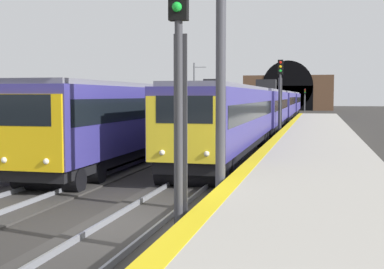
{
  "coord_description": "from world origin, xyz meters",
  "views": [
    {
      "loc": [
        -12.29,
        -4.55,
        3.37
      ],
      "look_at": [
        7.4,
        0.26,
        1.84
      ],
      "focal_mm": 48.45,
      "sensor_mm": 36.0,
      "label": 1
    }
  ],
  "objects_px": {
    "railway_signal_far": "(305,98)",
    "catenary_mast_near": "(194,91)",
    "train_main_approaching": "(275,106)",
    "overhead_signal_gantry": "(79,13)",
    "railway_signal_near": "(179,87)",
    "railway_signal_mid": "(280,93)",
    "train_adjacent_platform": "(214,108)"
  },
  "relations": [
    {
      "from": "railway_signal_far",
      "to": "railway_signal_near",
      "type": "bearing_deg",
      "value": 0.0
    },
    {
      "from": "overhead_signal_gantry",
      "to": "train_adjacent_platform",
      "type": "bearing_deg",
      "value": 4.23
    },
    {
      "from": "train_adjacent_platform",
      "to": "catenary_mast_near",
      "type": "bearing_deg",
      "value": -162.72
    },
    {
      "from": "railway_signal_mid",
      "to": "catenary_mast_near",
      "type": "xyz_separation_m",
      "value": [
        30.02,
        13.66,
        0.41
      ]
    },
    {
      "from": "train_main_approaching",
      "to": "railway_signal_far",
      "type": "distance_m",
      "value": 52.17
    },
    {
      "from": "train_main_approaching",
      "to": "catenary_mast_near",
      "type": "distance_m",
      "value": 17.24
    },
    {
      "from": "train_adjacent_platform",
      "to": "railway_signal_far",
      "type": "bearing_deg",
      "value": 173.57
    },
    {
      "from": "train_main_approaching",
      "to": "overhead_signal_gantry",
      "type": "height_order",
      "value": "overhead_signal_gantry"
    },
    {
      "from": "train_main_approaching",
      "to": "overhead_signal_gantry",
      "type": "relative_size",
      "value": 8.89
    },
    {
      "from": "railway_signal_near",
      "to": "overhead_signal_gantry",
      "type": "distance_m",
      "value": 6.26
    },
    {
      "from": "railway_signal_near",
      "to": "railway_signal_far",
      "type": "height_order",
      "value": "railway_signal_near"
    },
    {
      "from": "train_main_approaching",
      "to": "railway_signal_near",
      "type": "relative_size",
      "value": 13.17
    },
    {
      "from": "train_main_approaching",
      "to": "railway_signal_near",
      "type": "bearing_deg",
      "value": 1.86
    },
    {
      "from": "train_adjacent_platform",
      "to": "catenary_mast_near",
      "type": "distance_m",
      "value": 23.58
    },
    {
      "from": "catenary_mast_near",
      "to": "railway_signal_mid",
      "type": "bearing_deg",
      "value": -155.53
    },
    {
      "from": "train_adjacent_platform",
      "to": "catenary_mast_near",
      "type": "height_order",
      "value": "catenary_mast_near"
    },
    {
      "from": "train_main_approaching",
      "to": "overhead_signal_gantry",
      "type": "xyz_separation_m",
      "value": [
        -41.84,
        2.35,
        3.59
      ]
    },
    {
      "from": "train_main_approaching",
      "to": "overhead_signal_gantry",
      "type": "distance_m",
      "value": 42.06
    },
    {
      "from": "railway_signal_far",
      "to": "catenary_mast_near",
      "type": "bearing_deg",
      "value": -18.97
    },
    {
      "from": "train_adjacent_platform",
      "to": "railway_signal_near",
      "type": "height_order",
      "value": "railway_signal_near"
    },
    {
      "from": "railway_signal_mid",
      "to": "railway_signal_far",
      "type": "bearing_deg",
      "value": -180.0
    },
    {
      "from": "overhead_signal_gantry",
      "to": "railway_signal_far",
      "type": "bearing_deg",
      "value": -2.53
    },
    {
      "from": "train_main_approaching",
      "to": "catenary_mast_near",
      "type": "bearing_deg",
      "value": -136.59
    },
    {
      "from": "railway_signal_far",
      "to": "overhead_signal_gantry",
      "type": "xyz_separation_m",
      "value": [
        -93.97,
        4.15,
        2.92
      ]
    },
    {
      "from": "train_main_approaching",
      "to": "railway_signal_mid",
      "type": "relative_size",
      "value": 13.05
    },
    {
      "from": "train_adjacent_platform",
      "to": "railway_signal_near",
      "type": "relative_size",
      "value": 10.55
    },
    {
      "from": "train_main_approaching",
      "to": "catenary_mast_near",
      "type": "height_order",
      "value": "catenary_mast_near"
    },
    {
      "from": "train_main_approaching",
      "to": "railway_signal_near",
      "type": "distance_m",
      "value": 46.0
    },
    {
      "from": "railway_signal_far",
      "to": "catenary_mast_near",
      "type": "xyz_separation_m",
      "value": [
        -39.76,
        13.66,
        1.09
      ]
    },
    {
      "from": "train_main_approaching",
      "to": "train_adjacent_platform",
      "type": "height_order",
      "value": "train_adjacent_platform"
    },
    {
      "from": "overhead_signal_gantry",
      "to": "catenary_mast_near",
      "type": "bearing_deg",
      "value": 9.95
    },
    {
      "from": "railway_signal_mid",
      "to": "railway_signal_far",
      "type": "xyz_separation_m",
      "value": [
        69.78,
        0.0,
        -0.67
      ]
    }
  ]
}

